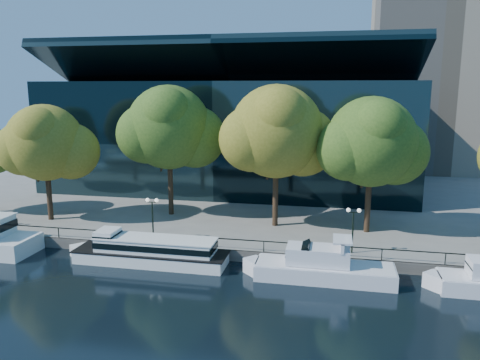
% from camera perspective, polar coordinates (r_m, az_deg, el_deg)
% --- Properties ---
extents(ground, '(160.00, 160.00, 0.00)m').
position_cam_1_polar(ground, '(40.14, -5.03, -11.09)').
color(ground, black).
rests_on(ground, ground).
extents(promenade, '(90.00, 67.08, 1.00)m').
position_cam_1_polar(promenade, '(74.21, 2.95, -0.25)').
color(promenade, slate).
rests_on(promenade, ground).
extents(railing, '(88.20, 0.08, 0.99)m').
position_cam_1_polar(railing, '(42.40, -3.82, -7.05)').
color(railing, black).
rests_on(railing, promenade).
extents(convention_building, '(50.00, 24.57, 21.43)m').
position_cam_1_polar(convention_building, '(69.27, -0.84, 5.65)').
color(convention_building, black).
rests_on(convention_building, ground).
extents(tour_boat, '(14.89, 3.32, 2.83)m').
position_cam_1_polar(tour_boat, '(42.31, -11.28, -8.35)').
color(tour_boat, white).
rests_on(tour_boat, ground).
extents(cruiser_near, '(12.25, 3.16, 3.55)m').
position_cam_1_polar(cruiser_near, '(38.69, 9.52, -10.33)').
color(cruiser_near, white).
rests_on(cruiser_near, ground).
extents(tree_1, '(10.18, 8.35, 12.53)m').
position_cam_1_polar(tree_1, '(53.89, -22.55, 4.03)').
color(tree_1, black).
rests_on(tree_1, promenade).
extents(tree_2, '(11.59, 9.50, 14.54)m').
position_cam_1_polar(tree_2, '(52.33, -8.50, 6.15)').
color(tree_2, black).
rests_on(tree_2, promenade).
extents(tree_3, '(11.83, 9.70, 14.58)m').
position_cam_1_polar(tree_3, '(47.48, 4.67, 5.66)').
color(tree_3, black).
rests_on(tree_3, promenade).
extents(tree_4, '(10.96, 8.99, 13.44)m').
position_cam_1_polar(tree_4, '(47.06, 15.92, 4.26)').
color(tree_4, black).
rests_on(tree_4, promenade).
extents(lamp_1, '(1.26, 0.36, 4.03)m').
position_cam_1_polar(lamp_1, '(44.79, -10.64, -3.50)').
color(lamp_1, black).
rests_on(lamp_1, promenade).
extents(lamp_2, '(1.26, 0.36, 4.03)m').
position_cam_1_polar(lamp_2, '(41.64, 13.64, -4.76)').
color(lamp_2, black).
rests_on(lamp_2, promenade).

